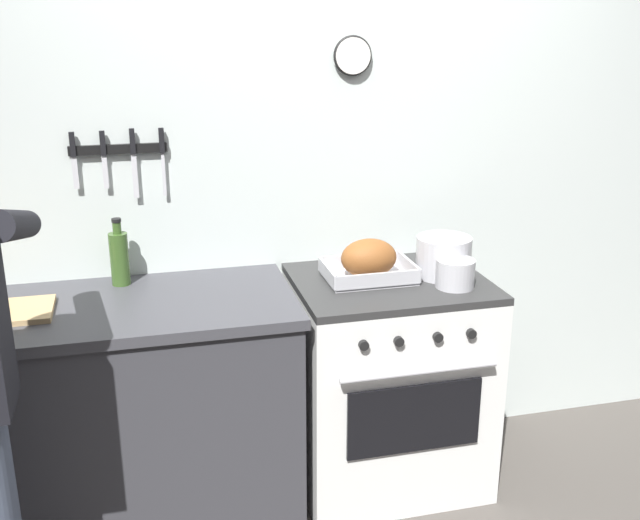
# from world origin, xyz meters

# --- Properties ---
(wall_back) EXTENTS (6.00, 0.13, 2.60)m
(wall_back) POSITION_xyz_m (-0.00, 1.35, 1.30)
(wall_back) COLOR silver
(wall_back) RESTS_ON ground
(counter_block) EXTENTS (2.03, 0.65, 0.90)m
(counter_block) POSITION_xyz_m (-1.21, 0.99, 0.46)
(counter_block) COLOR #38383D
(counter_block) RESTS_ON ground
(stove) EXTENTS (0.76, 0.67, 0.90)m
(stove) POSITION_xyz_m (0.22, 0.99, 0.45)
(stove) COLOR white
(stove) RESTS_ON ground
(roasting_pan) EXTENTS (0.35, 0.26, 0.17)m
(roasting_pan) POSITION_xyz_m (0.14, 1.02, 0.97)
(roasting_pan) COLOR #B7B7BC
(roasting_pan) RESTS_ON stove
(stock_pot) EXTENTS (0.22, 0.22, 0.16)m
(stock_pot) POSITION_xyz_m (0.44, 0.98, 0.98)
(stock_pot) COLOR #B7B7BC
(stock_pot) RESTS_ON stove
(saucepan) EXTENTS (0.15, 0.15, 0.11)m
(saucepan) POSITION_xyz_m (0.43, 0.85, 0.96)
(saucepan) COLOR #B7B7BC
(saucepan) RESTS_ON stove
(cutting_board) EXTENTS (0.36, 0.24, 0.02)m
(cutting_board) POSITION_xyz_m (-1.23, 0.97, 0.91)
(cutting_board) COLOR tan
(cutting_board) RESTS_ON counter_block
(bottle_olive_oil) EXTENTS (0.07, 0.07, 0.27)m
(bottle_olive_oil) POSITION_xyz_m (-0.82, 1.20, 1.01)
(bottle_olive_oil) COLOR #385623
(bottle_olive_oil) RESTS_ON counter_block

